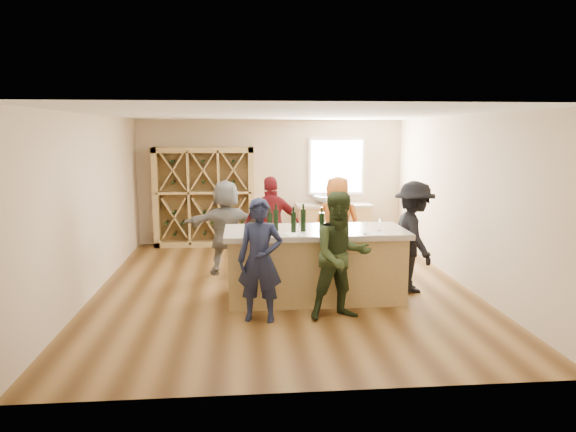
{
  "coord_description": "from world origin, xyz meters",
  "views": [
    {
      "loc": [
        -0.63,
        -8.16,
        2.53
      ],
      "look_at": [
        0.1,
        0.2,
        1.15
      ],
      "focal_mm": 32.0,
      "sensor_mm": 36.0,
      "label": 1
    }
  ],
  "objects": [
    {
      "name": "wall_front",
      "position": [
        0.0,
        -3.55,
        1.4
      ],
      "size": [
        6.0,
        0.1,
        2.8
      ],
      "primitive_type": "cube",
      "color": "#C6AF8F",
      "rests_on": "ground"
    },
    {
      "name": "back_counter_top",
      "position": [
        1.4,
        3.2,
        0.89
      ],
      "size": [
        1.7,
        0.62,
        0.06
      ],
      "primitive_type": "cube",
      "color": "#AFA28E",
      "rests_on": "back_counter_base"
    },
    {
      "name": "person_far_right",
      "position": [
        1.05,
        0.85,
        0.87
      ],
      "size": [
        0.96,
        0.74,
        1.75
      ],
      "primitive_type": "imported",
      "rotation": [
        0.0,
        0.0,
        2.9
      ],
      "color": "#994C19",
      "rests_on": "floor"
    },
    {
      "name": "wine_bottle_a",
      "position": [
        -0.43,
        -0.76,
        1.23
      ],
      "size": [
        0.1,
        0.1,
        0.29
      ],
      "primitive_type": "cylinder",
      "rotation": [
        0.0,
        0.0,
        0.42
      ],
      "color": "black",
      "rests_on": "tasting_counter_top"
    },
    {
      "name": "wine_glass_b",
      "position": [
        0.61,
        -1.06,
        1.16
      ],
      "size": [
        0.07,
        0.07,
        0.16
      ],
      "primitive_type": "cone",
      "rotation": [
        0.0,
        0.0,
        -0.08
      ],
      "color": "white",
      "rests_on": "tasting_counter_top"
    },
    {
      "name": "tasting_counter_top",
      "position": [
        0.44,
        -0.65,
        1.04
      ],
      "size": [
        2.72,
        1.12,
        0.08
      ],
      "primitive_type": "cube",
      "color": "#AFA28E",
      "rests_on": "tasting_counter_base"
    },
    {
      "name": "person_near_right",
      "position": [
        0.67,
        -1.51,
        0.87
      ],
      "size": [
        0.92,
        0.61,
        1.75
      ],
      "primitive_type": "imported",
      "rotation": [
        0.0,
        0.0,
        0.18
      ],
      "color": "#263319",
      "rests_on": "floor"
    },
    {
      "name": "wall_right",
      "position": [
        3.05,
        0.0,
        1.4
      ],
      "size": [
        0.1,
        7.0,
        2.8
      ],
      "primitive_type": "cube",
      "color": "#C6AF8F",
      "rests_on": "ground"
    },
    {
      "name": "wine_glass_e",
      "position": [
        1.36,
        -0.86,
        1.17
      ],
      "size": [
        0.09,
        0.09,
        0.18
      ],
      "primitive_type": "cone",
      "rotation": [
        0.0,
        0.0,
        -0.37
      ],
      "color": "white",
      "rests_on": "tasting_counter_top"
    },
    {
      "name": "wine_bottle_d",
      "position": [
        0.09,
        -0.85,
        1.23
      ],
      "size": [
        0.08,
        0.08,
        0.3
      ],
      "primitive_type": "cylinder",
      "rotation": [
        0.0,
        0.0,
        -0.04
      ],
      "color": "black",
      "rests_on": "tasting_counter_top"
    },
    {
      "name": "wine_bottle_e",
      "position": [
        0.24,
        -0.78,
        1.24
      ],
      "size": [
        0.08,
        0.08,
        0.33
      ],
      "primitive_type": "cylinder",
      "rotation": [
        0.0,
        0.0,
        0.05
      ],
      "color": "black",
      "rests_on": "tasting_counter_top"
    },
    {
      "name": "wall_back",
      "position": [
        0.0,
        3.55,
        1.4
      ],
      "size": [
        6.0,
        0.1,
        2.8
      ],
      "primitive_type": "cube",
      "color": "#C6AF8F",
      "rests_on": "ground"
    },
    {
      "name": "wine_bottle_b",
      "position": [
        -0.26,
        -0.92,
        1.23
      ],
      "size": [
        0.07,
        0.07,
        0.3
      ],
      "primitive_type": "cylinder",
      "rotation": [
        0.0,
        0.0,
        0.0
      ],
      "color": "black",
      "rests_on": "tasting_counter_top"
    },
    {
      "name": "tasting_menu_c",
      "position": [
        1.27,
        -1.05,
        1.08
      ],
      "size": [
        0.23,
        0.31,
        0.0
      ],
      "primitive_type": "cube",
      "rotation": [
        0.0,
        0.0,
        0.07
      ],
      "color": "white",
      "rests_on": "tasting_counter_top"
    },
    {
      "name": "back_counter_base",
      "position": [
        1.4,
        3.2,
        0.43
      ],
      "size": [
        1.6,
        0.58,
        0.86
      ],
      "primitive_type": "cube",
      "color": "tan",
      "rests_on": "floor"
    },
    {
      "name": "wine_glass_a",
      "position": [
        0.13,
        -1.1,
        1.16
      ],
      "size": [
        0.07,
        0.07,
        0.16
      ],
      "primitive_type": "cone",
      "rotation": [
        0.0,
        0.0,
        -0.1
      ],
      "color": "white",
      "rests_on": "tasting_counter_top"
    },
    {
      "name": "wine_glass_c",
      "position": [
        1.09,
        -1.09,
        1.17
      ],
      "size": [
        0.08,
        0.08,
        0.19
      ],
      "primitive_type": "cone",
      "rotation": [
        0.0,
        0.0,
        0.08
      ],
      "color": "white",
      "rests_on": "tasting_counter_top"
    },
    {
      "name": "wine_bottle_c",
      "position": [
        -0.16,
        -0.7,
        1.24
      ],
      "size": [
        0.1,
        0.1,
        0.32
      ],
      "primitive_type": "cylinder",
      "rotation": [
        0.0,
        0.0,
        -0.27
      ],
      "color": "black",
      "rests_on": "tasting_counter_top"
    },
    {
      "name": "faucet",
      "position": [
        1.2,
        3.38,
        1.07
      ],
      "size": [
        0.02,
        0.02,
        0.3
      ],
      "primitive_type": "cylinder",
      "color": "silver",
      "rests_on": "back_counter_top"
    },
    {
      "name": "window_pane",
      "position": [
        1.5,
        3.44,
        1.75
      ],
      "size": [
        1.18,
        0.01,
        1.18
      ],
      "primitive_type": "cube",
      "color": "white",
      "rests_on": "wall_back"
    },
    {
      "name": "tasting_counter_base",
      "position": [
        0.44,
        -0.65,
        0.5
      ],
      "size": [
        2.6,
        1.0,
        1.0
      ],
      "primitive_type": "cube",
      "color": "tan",
      "rests_on": "floor"
    },
    {
      "name": "tasting_menu_b",
      "position": [
        0.63,
        -1.0,
        1.08
      ],
      "size": [
        0.28,
        0.32,
        0.0
      ],
      "primitive_type": "cube",
      "rotation": [
        0.0,
        0.0,
        -0.34
      ],
      "color": "white",
      "rests_on": "tasting_counter_top"
    },
    {
      "name": "ceiling",
      "position": [
        0.0,
        0.0,
        2.85
      ],
      "size": [
        6.0,
        7.0,
        0.1
      ],
      "primitive_type": "cube",
      "color": "white",
      "rests_on": "ground"
    },
    {
      "name": "window_frame",
      "position": [
        1.5,
        3.47,
        1.75
      ],
      "size": [
        1.3,
        0.06,
        1.3
      ],
      "primitive_type": "cube",
      "color": "white",
      "rests_on": "wall_back"
    },
    {
      "name": "person_far_left",
      "position": [
        -0.95,
        0.91,
        0.85
      ],
      "size": [
        1.6,
        0.64,
        1.7
      ],
      "primitive_type": "imported",
      "rotation": [
        0.0,
        0.0,
        3.1
      ],
      "color": "slate",
      "rests_on": "floor"
    },
    {
      "name": "wine_bottle_f",
      "position": [
        0.49,
        -0.95,
        1.23
      ],
      "size": [
        0.07,
        0.07,
        0.3
      ],
      "primitive_type": "cylinder",
      "color": "black",
      "rests_on": "tasting_counter_top"
    },
    {
      "name": "sink",
      "position": [
        1.2,
        3.2,
        1.01
      ],
      "size": [
        0.54,
        0.54,
        0.19
      ],
      "primitive_type": "imported",
      "color": "silver",
      "rests_on": "back_counter_top"
    },
    {
      "name": "person_far_mid",
      "position": [
        -0.14,
        0.79,
        0.88
      ],
      "size": [
        1.1,
        0.68,
        1.76
      ],
      "primitive_type": "imported",
      "rotation": [
        0.0,
        0.0,
        3.3
      ],
      "color": "#590F14",
      "rests_on": "floor"
    },
    {
      "name": "person_server",
      "position": [
        2.05,
        -0.39,
        0.89
      ],
      "size": [
        0.56,
        1.16,
        1.77
      ],
      "primitive_type": "imported",
      "rotation": [
        0.0,
        0.0,
        1.59
      ],
      "color": "black",
      "rests_on": "floor"
    },
    {
      "name": "person_near_left",
      "position": [
        -0.42,
        -1.5,
        0.84
      ],
      "size": [
        0.69,
        0.56,
        1.67
      ],
      "primitive_type": "imported",
      "rotation": [
        0.0,
        0.0,
        -0.2
      ],
      "color": "#191E38",
      "rests_on": "floor"
    },
    {
      "name": "floor",
      "position": [
        0.0,
        0.0,
        -0.05
      ],
      "size": [
        6.0,
        7.0,
        0.1
      ],
      "primitive_type": "cube",
      "color": "brown",
      "rests_on": "ground"
    },
    {
      "name": "wine_rack",
      "position": [
        -1.5,
        3.27,
        1.1
      ],
      "size": [
        2.2,
        0.45,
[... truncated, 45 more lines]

